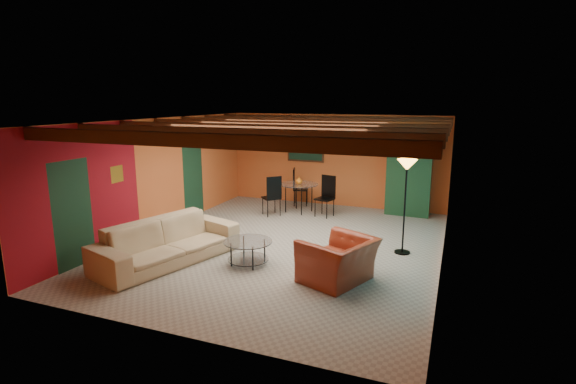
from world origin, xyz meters
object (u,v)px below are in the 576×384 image
at_px(potted_plant, 412,134).
at_px(vase, 299,169).
at_px(sofa, 168,242).
at_px(dining_table, 299,192).
at_px(coffee_table, 248,252).
at_px(armchair, 338,260).
at_px(armoire, 409,179).
at_px(floor_lamp, 405,207).

xyz_separation_m(potted_plant, vase, (-2.89, -0.88, -1.00)).
height_order(sofa, vase, vase).
height_order(sofa, dining_table, dining_table).
bearing_deg(coffee_table, armchair, -4.95).
bearing_deg(coffee_table, armoire, 64.04).
relative_size(coffee_table, dining_table, 0.44).
bearing_deg(coffee_table, floor_lamp, 32.67).
bearing_deg(armchair, dining_table, -129.99).
height_order(sofa, floor_lamp, floor_lamp).
relative_size(dining_table, floor_lamp, 1.09).
relative_size(armoire, vase, 10.00).
bearing_deg(floor_lamp, armchair, -114.90).
bearing_deg(dining_table, vase, 0.00).
xyz_separation_m(sofa, vase, (1.06, 4.58, 0.80)).
bearing_deg(armoire, vase, -160.64).
bearing_deg(armoire, sofa, -123.52).
relative_size(potted_plant, vase, 2.20).
bearing_deg(dining_table, armoire, 16.99).
bearing_deg(potted_plant, dining_table, -163.01).
relative_size(coffee_table, vase, 4.69).
bearing_deg(floor_lamp, vase, 142.88).
height_order(armchair, potted_plant, potted_plant).
bearing_deg(potted_plant, coffee_table, -115.96).
relative_size(sofa, dining_table, 1.32).
distance_m(sofa, coffee_table, 1.59).
bearing_deg(floor_lamp, potted_plant, 94.62).
height_order(coffee_table, potted_plant, potted_plant).
bearing_deg(armoire, coffee_table, -113.60).
relative_size(armchair, floor_lamp, 0.61).
bearing_deg(vase, coffee_table, -83.70).
relative_size(dining_table, armoire, 1.08).
distance_m(dining_table, floor_lamp, 3.98).
height_order(coffee_table, dining_table, dining_table).
distance_m(armoire, vase, 3.03).
distance_m(dining_table, vase, 0.66).
bearing_deg(coffee_table, potted_plant, 64.04).
xyz_separation_m(armoire, vase, (-2.89, -0.88, 0.22)).
bearing_deg(dining_table, potted_plant, 16.99).
distance_m(dining_table, armoire, 3.06).
distance_m(armchair, floor_lamp, 2.17).
distance_m(sofa, armoire, 6.77).
height_order(sofa, potted_plant, potted_plant).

